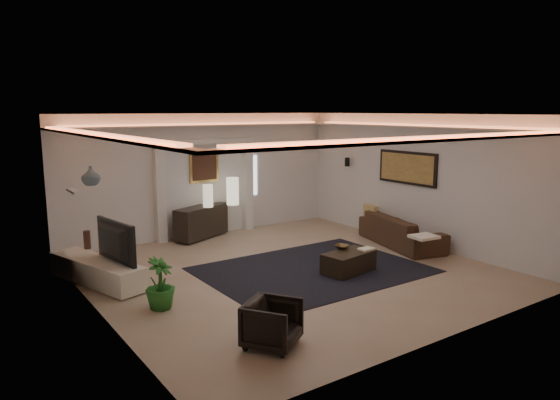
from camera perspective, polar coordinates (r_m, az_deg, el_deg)
floor at (r=9.72m, az=1.05°, el=-7.90°), size 7.00×7.00×0.00m
ceiling at (r=9.25m, az=1.11°, el=9.45°), size 7.00×7.00×0.00m
wall_back at (r=12.36m, az=-8.45°, el=2.74°), size 7.00×0.00×7.00m
wall_front at (r=6.91m, az=18.34°, el=-3.39°), size 7.00×0.00×7.00m
wall_left at (r=7.90m, az=-20.01°, el=-1.85°), size 0.00×7.00×7.00m
wall_right at (r=11.75m, az=15.08°, el=2.13°), size 0.00×7.00×7.00m
cove_soffit at (r=9.26m, az=1.11°, el=7.72°), size 7.00×7.00×0.04m
daylight_slit at (r=13.00m, az=-3.06°, el=2.75°), size 0.25×0.03×1.00m
area_rug at (r=9.80m, az=3.66°, el=-7.74°), size 4.00×3.00×0.01m
pilaster_left at (r=11.86m, az=-13.18°, el=0.57°), size 0.22×0.20×2.20m
pilaster_right at (r=12.87m, az=-3.62°, el=1.54°), size 0.22×0.20×2.20m
alcove_header at (r=12.20m, az=-8.34°, el=6.43°), size 2.52×0.20×0.12m
painting_frame at (r=12.31m, az=-8.42°, el=3.65°), size 0.74×0.04×0.74m
painting_canvas at (r=12.29m, az=-8.36°, el=3.64°), size 0.62×0.02×0.62m
art_panel_frame at (r=11.89m, az=13.94°, el=3.49°), size 0.04×1.64×0.74m
art_panel_gold at (r=11.88m, az=13.86°, el=3.48°), size 0.02×1.50×0.62m
wall_sconce at (r=13.16m, az=7.46°, el=4.21°), size 0.12×0.12×0.22m
wall_niche at (r=9.22m, az=-21.97°, el=0.92°), size 0.10×0.55×0.04m
console at (r=12.19m, az=-8.72°, el=-2.37°), size 1.51×1.00×0.72m
lamp_left at (r=11.96m, az=-8.01°, el=0.77°), size 0.27×0.27×0.52m
lamp_right at (r=12.20m, az=-5.28°, el=1.00°), size 0.35×0.35×0.65m
media_ledge at (r=9.55m, az=-19.63°, el=-7.42°), size 1.16×2.22×0.40m
tv at (r=9.14m, az=-18.43°, el=-4.35°), size 1.24×0.37×0.71m
figurine at (r=10.23m, az=-20.63°, el=-3.92°), size 0.16×0.16×0.34m
ginger_jar at (r=9.64m, az=-20.26°, el=2.53°), size 0.33×0.33×0.34m
plant at (r=8.07m, az=-13.16°, el=-9.01°), size 0.62×0.62×0.79m
sofa at (r=11.77m, az=13.29°, el=-3.32°), size 2.42×1.43×0.66m
throw_blanket at (r=10.40m, az=15.69°, el=-3.94°), size 0.54×0.46×0.05m
throw_pillow at (r=12.34m, az=10.03°, el=-1.55°), size 0.21×0.45×0.44m
coffee_table at (r=9.67m, az=7.61°, el=-6.82°), size 1.08×0.70×0.37m
bowl at (r=9.85m, az=6.89°, el=-5.06°), size 0.34×0.34×0.07m
magazine at (r=9.82m, az=9.53°, el=-5.28°), size 0.28×0.20×0.03m
armchair at (r=6.72m, az=-0.87°, el=-13.57°), size 0.90×0.91×0.60m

